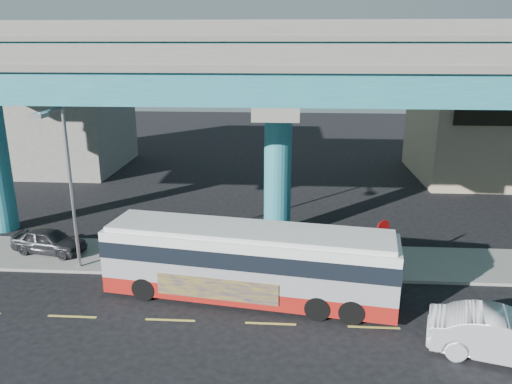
# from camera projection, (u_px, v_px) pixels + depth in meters

# --- Properties ---
(ground) EXTENTS (120.00, 120.00, 0.00)m
(ground) POSITION_uv_depth(u_px,v_px,m) (271.00, 320.00, 19.85)
(ground) COLOR black
(ground) RESTS_ON ground
(sidewalk) EXTENTS (70.00, 4.00, 0.15)m
(sidewalk) POSITION_uv_depth(u_px,v_px,m) (275.00, 260.00, 25.07)
(sidewalk) COLOR gray
(sidewalk) RESTS_ON ground
(lane_markings) EXTENTS (58.00, 0.12, 0.01)m
(lane_markings) POSITION_uv_depth(u_px,v_px,m) (271.00, 324.00, 19.56)
(lane_markings) COLOR #D8C64C
(lane_markings) RESTS_ON ground
(viaduct) EXTENTS (52.00, 12.40, 11.70)m
(viaduct) POSITION_uv_depth(u_px,v_px,m) (279.00, 71.00, 25.88)
(viaduct) COLOR #226082
(viaduct) RESTS_ON ground
(building_beige) EXTENTS (14.00, 10.23, 7.00)m
(building_beige) POSITION_uv_depth(u_px,v_px,m) (508.00, 134.00, 39.63)
(building_beige) COLOR tan
(building_beige) RESTS_ON ground
(building_concrete) EXTENTS (12.00, 10.00, 9.00)m
(building_concrete) POSITION_uv_depth(u_px,v_px,m) (49.00, 116.00, 42.72)
(building_concrete) COLOR gray
(building_concrete) RESTS_ON ground
(transit_bus) EXTENTS (12.63, 4.52, 3.18)m
(transit_bus) POSITION_uv_depth(u_px,v_px,m) (249.00, 260.00, 21.09)
(transit_bus) COLOR maroon
(transit_bus) RESTS_ON ground
(sedan) EXTENTS (4.41, 5.97, 1.66)m
(sedan) POSITION_uv_depth(u_px,v_px,m) (504.00, 337.00, 17.25)
(sedan) COLOR silver
(sedan) RESTS_ON ground
(parked_car) EXTENTS (3.01, 4.42, 1.30)m
(parked_car) POSITION_uv_depth(u_px,v_px,m) (49.00, 241.00, 25.61)
(parked_car) COLOR #292A2E
(parked_car) RESTS_ON sidewalk
(street_lamp) EXTENTS (0.50, 2.56, 7.89)m
(street_lamp) POSITION_uv_depth(u_px,v_px,m) (63.00, 167.00, 22.19)
(street_lamp) COLOR gray
(street_lamp) RESTS_ON sidewalk
(stop_sign) EXTENTS (0.67, 0.49, 2.68)m
(stop_sign) POSITION_uv_depth(u_px,v_px,m) (383.00, 235.00, 22.91)
(stop_sign) COLOR gray
(stop_sign) RESTS_ON sidewalk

